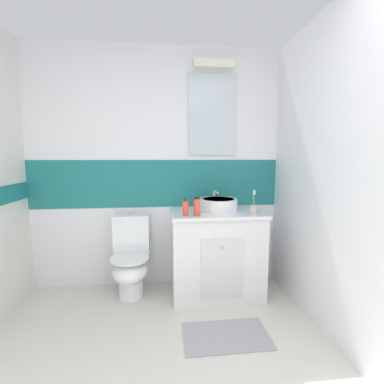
{
  "coord_description": "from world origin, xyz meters",
  "views": [
    {
      "loc": [
        0.06,
        -0.4,
        1.38
      ],
      "look_at": [
        0.3,
        1.8,
        1.09
      ],
      "focal_mm": 24.66,
      "sensor_mm": 36.0,
      "label": 1
    }
  ],
  "objects": [
    {
      "name": "toothbrush_cup",
      "position": [
        0.89,
        1.91,
        0.9
      ],
      "size": [
        0.07,
        0.07,
        0.23
      ],
      "color": "#B2ADA3",
      "rests_on": "vanity_cabinet"
    },
    {
      "name": "wall_back_tiled",
      "position": [
        0.01,
        2.45,
        1.26
      ],
      "size": [
        3.2,
        0.2,
        2.5
      ],
      "color": "white",
      "rests_on": "ground_plane"
    },
    {
      "name": "bath_mat",
      "position": [
        0.53,
        1.44,
        0.01
      ],
      "size": [
        0.66,
        0.39,
        0.01
      ],
      "primitive_type": "cube",
      "color": "#99999E",
      "rests_on": "ground_plane"
    },
    {
      "name": "ground_plane",
      "position": [
        0.0,
        1.2,
        -0.02
      ],
      "size": [
        3.2,
        3.48,
        0.04
      ],
      "primitive_type": "cube",
      "color": "beige"
    },
    {
      "name": "mouthwash_bottle",
      "position": [
        0.36,
        1.92,
        0.93
      ],
      "size": [
        0.06,
        0.06,
        0.18
      ],
      "color": "#D84C33",
      "rests_on": "vanity_cabinet"
    },
    {
      "name": "vanity_cabinet",
      "position": [
        0.58,
        2.12,
        0.43
      ],
      "size": [
        0.9,
        0.59,
        0.85
      ],
      "color": "silver",
      "rests_on": "ground_plane"
    },
    {
      "name": "soap_dispenser",
      "position": [
        0.26,
        1.93,
        0.92
      ],
      "size": [
        0.06,
        0.06,
        0.18
      ],
      "color": "#D84C33",
      "rests_on": "vanity_cabinet"
    },
    {
      "name": "wall_right_plain",
      "position": [
        1.35,
        1.2,
        1.25
      ],
      "size": [
        0.1,
        3.48,
        2.5
      ],
      "primitive_type": "cube",
      "color": "white",
      "rests_on": "ground_plane"
    },
    {
      "name": "sink_basin",
      "position": [
        0.61,
        2.15,
        0.91
      ],
      "size": [
        0.38,
        0.43,
        0.18
      ],
      "color": "white",
      "rests_on": "vanity_cabinet"
    },
    {
      "name": "toilet",
      "position": [
        -0.27,
        2.16,
        0.37
      ],
      "size": [
        0.37,
        0.5,
        0.81
      ],
      "color": "white",
      "rests_on": "ground_plane"
    }
  ]
}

